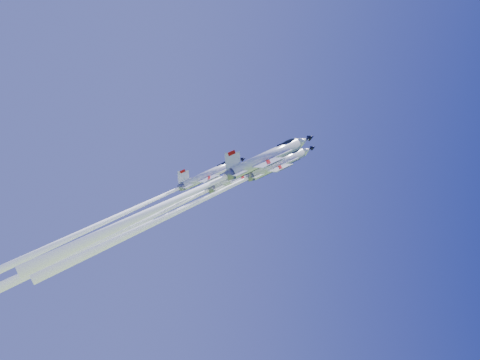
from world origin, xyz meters
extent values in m
cylinder|color=white|center=(7.20, -0.77, 110.23)|extent=(7.09, 5.60, 10.95)
cone|color=white|center=(13.19, -0.71, 113.51)|extent=(2.86, 2.44, 3.15)
cone|color=black|center=(14.58, -0.70, 114.27)|extent=(1.44, 1.23, 1.58)
cone|color=slate|center=(1.68, -0.82, 107.22)|extent=(2.38, 2.09, 2.28)
ellipsoid|color=black|center=(10.78, -0.96, 112.91)|extent=(3.02, 1.34, 2.40)
cube|color=black|center=(9.40, -1.05, 112.42)|extent=(1.09, 0.27, 0.80)
cube|color=white|center=(6.30, -0.70, 109.48)|extent=(4.84, 8.94, 4.60)
cube|color=white|center=(9.03, 0.44, 111.48)|extent=(2.95, 1.23, 1.92)
cube|color=white|center=(9.43, -1.82, 110.79)|extent=(2.95, 1.23, 1.92)
cube|color=white|center=(2.53, -0.78, 107.57)|extent=(2.51, 4.93, 2.46)
cube|color=white|center=(2.07, -1.31, 109.02)|extent=(3.34, 1.11, 3.53)
cube|color=#AC0D08|center=(1.74, -1.74, 110.24)|extent=(1.28, 0.35, 1.04)
cube|color=black|center=(7.60, -0.47, 109.50)|extent=(8.57, 0.61, 4.86)
sphere|color=white|center=(1.47, -0.82, 107.10)|extent=(0.98, 0.84, 1.04)
cone|color=white|center=(-16.34, -0.98, 97.36)|extent=(20.24, 15.39, 35.26)
cylinder|color=white|center=(1.53, 4.78, 109.30)|extent=(7.79, 6.15, 12.03)
cone|color=white|center=(8.10, 4.84, 112.90)|extent=(3.14, 2.68, 3.47)
cone|color=black|center=(9.63, 4.86, 113.74)|extent=(1.58, 1.35, 1.74)
cone|color=slate|center=(-4.54, 4.73, 105.99)|extent=(2.62, 2.29, 2.51)
ellipsoid|color=black|center=(5.45, 4.57, 112.25)|extent=(3.32, 1.48, 2.64)
cube|color=black|center=(3.95, 4.47, 111.70)|extent=(1.19, 0.29, 0.87)
cube|color=white|center=(0.53, 4.86, 108.48)|extent=(5.32, 9.83, 5.05)
cube|color=white|center=(3.53, 6.12, 110.68)|extent=(3.24, 1.35, 2.11)
cube|color=white|center=(3.97, 3.63, 109.91)|extent=(3.24, 1.35, 2.11)
cube|color=white|center=(-3.61, 4.77, 106.38)|extent=(2.76, 5.42, 2.71)
cube|color=white|center=(-4.12, 4.19, 107.97)|extent=(3.67, 1.22, 3.88)
cube|color=#AC0D08|center=(-4.48, 3.72, 109.31)|extent=(1.40, 0.38, 1.14)
cube|color=black|center=(1.96, 5.11, 108.50)|extent=(9.42, 0.67, 5.34)
sphere|color=white|center=(-4.77, 4.73, 105.86)|extent=(1.07, 0.92, 1.15)
cone|color=white|center=(-24.54, 4.55, 95.05)|extent=(22.44, 17.06, 39.12)
cylinder|color=white|center=(3.02, -6.57, 109.21)|extent=(8.47, 6.68, 13.07)
cone|color=white|center=(10.16, -6.51, 113.11)|extent=(3.41, 2.92, 3.77)
cone|color=black|center=(11.82, -6.49, 114.02)|extent=(1.72, 1.47, 1.89)
cone|color=slate|center=(-3.57, -6.63, 105.60)|extent=(2.84, 2.49, 2.72)
ellipsoid|color=black|center=(7.28, -6.80, 112.40)|extent=(3.61, 1.60, 2.87)
cube|color=black|center=(5.65, -6.91, 111.81)|extent=(1.30, 0.32, 0.95)
cube|color=white|center=(1.94, -6.48, 108.31)|extent=(5.78, 10.67, 5.49)
cube|color=white|center=(5.20, -5.12, 110.70)|extent=(3.52, 1.47, 2.29)
cube|color=white|center=(5.67, -7.82, 109.86)|extent=(3.52, 1.47, 2.29)
cube|color=white|center=(-2.56, -6.58, 106.03)|extent=(3.00, 5.89, 2.94)
cube|color=white|center=(-3.11, -7.21, 107.76)|extent=(3.99, 1.33, 4.22)
cube|color=#AC0D08|center=(-3.51, -7.73, 109.21)|extent=(1.53, 0.42, 1.24)
cube|color=black|center=(3.49, -6.22, 108.33)|extent=(10.23, 0.73, 5.80)
sphere|color=white|center=(-3.82, -6.63, 105.46)|extent=(1.17, 1.00, 1.25)
cone|color=white|center=(-19.65, -6.77, 96.81)|extent=(18.59, 14.21, 31.83)
cylinder|color=white|center=(-5.76, 0.95, 107.66)|extent=(6.49, 5.12, 10.02)
cone|color=white|center=(-0.28, 0.99, 110.66)|extent=(2.62, 2.24, 2.89)
cone|color=black|center=(0.99, 1.01, 111.35)|extent=(1.32, 1.13, 1.45)
cone|color=slate|center=(-10.81, 0.90, 104.90)|extent=(2.18, 1.91, 2.09)
ellipsoid|color=black|center=(-2.49, 0.77, 110.11)|extent=(2.77, 1.23, 2.20)
cube|color=black|center=(-3.74, 0.69, 109.66)|extent=(0.99, 0.25, 0.73)
cube|color=white|center=(-6.59, 1.01, 106.97)|extent=(4.43, 8.19, 4.21)
cube|color=white|center=(-4.09, 2.06, 108.81)|extent=(2.70, 1.13, 1.76)
cube|color=white|center=(-3.72, -0.02, 108.17)|extent=(2.70, 1.13, 1.76)
cube|color=white|center=(-10.04, 0.94, 105.23)|extent=(2.30, 4.52, 2.25)
cube|color=white|center=(-10.46, 0.45, 106.55)|extent=(3.06, 1.02, 3.23)
cube|color=#AC0D08|center=(-10.76, 0.06, 107.66)|extent=(1.17, 0.32, 0.95)
cube|color=black|center=(-5.40, 1.22, 106.99)|extent=(7.84, 0.56, 4.45)
sphere|color=white|center=(-11.01, 0.90, 104.79)|extent=(0.89, 0.77, 0.96)
cone|color=white|center=(-30.98, 0.72, 93.87)|extent=(22.29, 16.89, 39.21)
camera|label=1|loc=(-23.75, -92.15, 79.40)|focal=40.00mm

